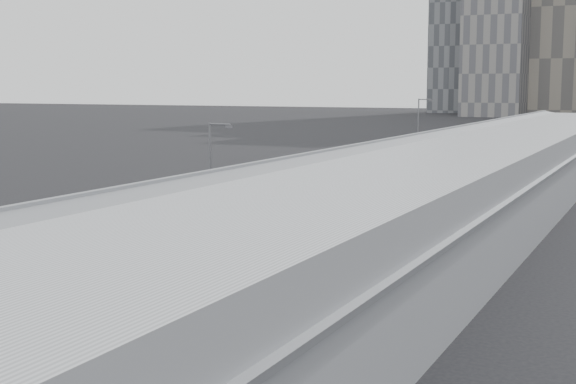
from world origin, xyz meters
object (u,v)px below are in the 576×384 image
Objects in this scene: bus_4 at (378,190)px; bus_6 at (453,165)px; street_lamp_near at (212,169)px; suv at (480,146)px; shipping_container at (434,153)px; bus_1 at (69,292)px; bus_5 at (421,175)px; bus_2 at (222,242)px; bus_3 at (314,213)px; street_lamp_far at (419,128)px.

bus_4 is 1.05× the size of bus_6.
suv is at bearing 89.19° from street_lamp_near.
shipping_container is at bearing -115.53° from suv.
bus_1 is 55.64m from bus_5.
bus_1 is 1.02× the size of bus_5.
bus_2 is at bearing 89.27° from bus_1.
bus_2 is 98.17m from suv.
bus_4 is at bearing -106.29° from suv.
bus_4 reaches higher than bus_2.
bus_3 is 1.02× the size of bus_4.
bus_6 is at bearing 88.45° from bus_1.
street_lamp_far is (-7.21, 9.52, 3.95)m from bus_6.
bus_4 is at bearing 86.76° from bus_3.
bus_4 is at bearing 94.91° from bus_2.
street_lamp_near reaches higher than shipping_container.
street_lamp_near is (-7.38, -31.23, 3.22)m from bus_5.
bus_4 is 1.37× the size of street_lamp_far.
bus_2 is at bearing -88.75° from bus_4.
bus_3 is 85.38m from suv.
bus_1 reaches higher than bus_3.
bus_4 is (0.50, 27.78, 0.06)m from bus_2.
shipping_container is (-7.88, 33.65, -0.36)m from bus_5.
bus_5 is 56.99m from suv.
bus_3 reaches higher than suv.
bus_1 is 1.06× the size of bus_3.
bus_1 is at bearing -63.28° from shipping_container.
bus_5 reaches higher than bus_4.
street_lamp_far reaches higher than bus_6.
bus_2 is 75.37m from shipping_container.
bus_1 is at bearing -94.39° from bus_3.
suv is (-6.10, 85.16, -0.81)m from bus_3.
street_lamp_far is (-7.36, 37.86, 3.87)m from bus_4.
shipping_container is (-7.84, 62.16, -0.28)m from bus_3.
suv is at bearing 107.62° from shipping_container.
bus_3 is at bearing -84.51° from bus_6.
street_lamp_near is (-7.34, -2.72, 3.29)m from bus_3.
suv is (-5.88, 41.90, -0.71)m from bus_6.
bus_1 reaches higher than bus_6.
bus_5 reaches higher than bus_2.
street_lamp_near reaches higher than bus_5.
bus_5 is 2.39× the size of suv.
bus_5 is (0.45, 55.64, -0.04)m from bus_1.
bus_4 is 28.33m from bus_6.
bus_6 is at bearing 95.57° from bus_2.
bus_2 is 1.02× the size of bus_6.
bus_1 is 1.08× the size of bus_4.
bus_4 is 70.50m from suv.
street_lamp_far reaches higher than bus_2.
street_lamp_far is (-0.09, 55.50, 0.55)m from street_lamp_near.
bus_3 is at bearing 87.74° from bus_1.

